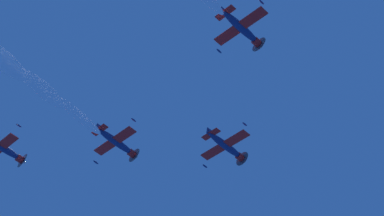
{
  "coord_description": "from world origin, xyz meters",
  "views": [
    {
      "loc": [
        15.84,
        -38.3,
        2.12
      ],
      "look_at": [
        -6.7,
        -6.3,
        67.09
      ],
      "focal_mm": 53.48,
      "sensor_mm": 36.0,
      "label": 1
    }
  ],
  "objects_px": {
    "airplane_lead": "(227,146)",
    "airplane_left_wingman": "(117,143)",
    "airplane_right_wingman": "(242,29)",
    "airplane_outer_left": "(3,148)"
  },
  "relations": [
    {
      "from": "airplane_lead",
      "to": "airplane_outer_left",
      "type": "bearing_deg",
      "value": -146.58
    },
    {
      "from": "airplane_left_wingman",
      "to": "airplane_outer_left",
      "type": "xyz_separation_m",
      "value": [
        -13.53,
        -8.32,
        0.04
      ]
    },
    {
      "from": "airplane_left_wingman",
      "to": "airplane_lead",
      "type": "bearing_deg",
      "value": 35.36
    },
    {
      "from": "airplane_lead",
      "to": "airplane_outer_left",
      "type": "relative_size",
      "value": 1.02
    },
    {
      "from": "airplane_lead",
      "to": "airplane_left_wingman",
      "type": "height_order",
      "value": "airplane_left_wingman"
    },
    {
      "from": "airplane_left_wingman",
      "to": "airplane_outer_left",
      "type": "relative_size",
      "value": 1.01
    },
    {
      "from": "airplane_right_wingman",
      "to": "airplane_outer_left",
      "type": "distance_m",
      "value": 36.87
    },
    {
      "from": "airplane_lead",
      "to": "airplane_left_wingman",
      "type": "distance_m",
      "value": 15.11
    },
    {
      "from": "airplane_right_wingman",
      "to": "airplane_lead",
      "type": "bearing_deg",
      "value": 130.46
    },
    {
      "from": "airplane_right_wingman",
      "to": "airplane_outer_left",
      "type": "xyz_separation_m",
      "value": [
        -36.59,
        -4.44,
        -1.12
      ]
    }
  ]
}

